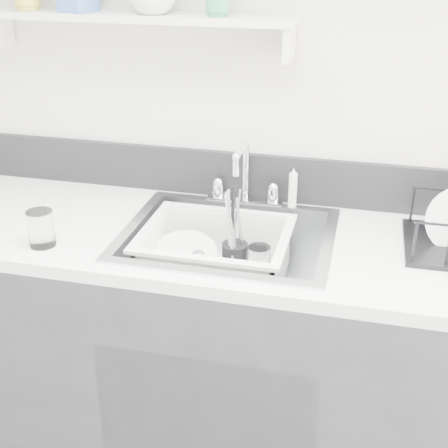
# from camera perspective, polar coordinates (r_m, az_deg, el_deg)

# --- Properties ---
(counter_run) EXTENTS (3.20, 0.62, 0.92)m
(counter_run) POSITION_cam_1_polar(r_m,az_deg,el_deg) (2.15, 0.33, -12.04)
(counter_run) COLOR #29292D
(counter_run) RESTS_ON ground
(backsplash) EXTENTS (3.20, 0.02, 0.16)m
(backsplash) POSITION_cam_1_polar(r_m,az_deg,el_deg) (2.14, 2.23, 4.40)
(backsplash) COLOR black
(backsplash) RESTS_ON counter_run
(sink) EXTENTS (0.64, 0.52, 0.20)m
(sink) POSITION_cam_1_polar(r_m,az_deg,el_deg) (1.95, 0.35, -3.37)
(sink) COLOR silver
(sink) RESTS_ON counter_run
(faucet) EXTENTS (0.26, 0.18, 0.23)m
(faucet) POSITION_cam_1_polar(r_m,az_deg,el_deg) (2.10, 1.93, 3.39)
(faucet) COLOR silver
(faucet) RESTS_ON counter_run
(side_sprayer) EXTENTS (0.03, 0.03, 0.14)m
(side_sprayer) POSITION_cam_1_polar(r_m,az_deg,el_deg) (2.08, 6.31, 3.32)
(side_sprayer) COLOR white
(side_sprayer) RESTS_ON counter_run
(wall_shelf) EXTENTS (1.00, 0.16, 0.12)m
(wall_shelf) POSITION_cam_1_polar(r_m,az_deg,el_deg) (2.04, -8.08, 18.04)
(wall_shelf) COLOR silver
(wall_shelf) RESTS_ON room_shell
(wash_tub) EXTENTS (0.53, 0.46, 0.18)m
(wash_tub) POSITION_cam_1_polar(r_m,az_deg,el_deg) (1.95, -0.76, -2.95)
(wash_tub) COLOR white
(wash_tub) RESTS_ON sink
(plate_stack) EXTENTS (0.28, 0.27, 0.11)m
(plate_stack) POSITION_cam_1_polar(r_m,az_deg,el_deg) (1.98, -3.66, -3.97)
(plate_stack) COLOR white
(plate_stack) RESTS_ON wash_tub
(utensil_cup) EXTENTS (0.08, 0.08, 0.28)m
(utensil_cup) POSITION_cam_1_polar(r_m,az_deg,el_deg) (1.98, 0.99, -2.93)
(utensil_cup) COLOR black
(utensil_cup) RESTS_ON wash_tub
(ladle) EXTENTS (0.26, 0.22, 0.07)m
(ladle) POSITION_cam_1_polar(r_m,az_deg,el_deg) (1.94, -1.14, -4.45)
(ladle) COLOR silver
(ladle) RESTS_ON wash_tub
(tumbler_in_tub) EXTENTS (0.08, 0.08, 0.10)m
(tumbler_in_tub) POSITION_cam_1_polar(r_m,az_deg,el_deg) (1.97, 3.21, -3.45)
(tumbler_in_tub) COLOR white
(tumbler_in_tub) RESTS_ON wash_tub
(tumbler_counter) EXTENTS (0.09, 0.09, 0.11)m
(tumbler_counter) POSITION_cam_1_polar(r_m,az_deg,el_deg) (1.90, -16.39, -0.40)
(tumbler_counter) COLOR white
(tumbler_counter) RESTS_ON counter_run
(bowl_small) EXTENTS (0.11, 0.11, 0.03)m
(bowl_small) POSITION_cam_1_polar(r_m,az_deg,el_deg) (1.90, 2.72, -5.82)
(bowl_small) COLOR white
(bowl_small) RESTS_ON wash_tub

